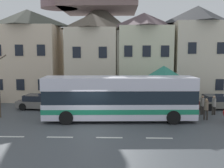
# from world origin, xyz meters

# --- Properties ---
(ground_plane) EXTENTS (40.00, 60.00, 0.07)m
(ground_plane) POSITION_xyz_m (0.00, -0.00, -0.03)
(ground_plane) COLOR #494E52
(townhouse_01) EXTENTS (6.53, 5.42, 9.61)m
(townhouse_01) POSITION_xyz_m (-7.80, 11.68, 4.80)
(townhouse_01) COLOR beige
(townhouse_01) RESTS_ON ground_plane
(townhouse_02) EXTENTS (5.10, 5.99, 9.18)m
(townhouse_02) POSITION_xyz_m (-0.84, 11.96, 4.59)
(townhouse_02) COLOR beige
(townhouse_02) RESTS_ON ground_plane
(townhouse_03) EXTENTS (5.32, 6.77, 9.29)m
(townhouse_03) POSITION_xyz_m (4.68, 12.35, 4.64)
(townhouse_03) COLOR beige
(townhouse_03) RESTS_ON ground_plane
(townhouse_04) EXTENTS (5.53, 6.96, 10.01)m
(townhouse_04) POSITION_xyz_m (10.43, 12.45, 5.00)
(townhouse_04) COLOR beige
(townhouse_04) RESTS_ON ground_plane
(hilltop_castle) EXTENTS (32.85, 32.85, 22.41)m
(hilltop_castle) POSITION_xyz_m (-1.66, 30.67, 7.26)
(hilltop_castle) COLOR #6A685B
(hilltop_castle) RESTS_ON ground_plane
(transit_bus) EXTENTS (11.34, 2.99, 3.30)m
(transit_bus) POSITION_xyz_m (2.08, 2.39, 1.66)
(transit_bus) COLOR white
(transit_bus) RESTS_ON ground_plane
(bus_shelter) EXTENTS (3.60, 3.60, 3.96)m
(bus_shelter) POSITION_xyz_m (5.85, 5.59, 3.16)
(bus_shelter) COLOR #473D33
(bus_shelter) RESTS_ON ground_plane
(parked_car_00) EXTENTS (4.34, 2.40, 1.27)m
(parked_car_00) POSITION_xyz_m (-5.03, 6.38, 0.63)
(parked_car_00) COLOR slate
(parked_car_00) RESTS_ON ground_plane
(parked_car_01) EXTENTS (4.36, 2.30, 1.24)m
(parked_car_01) POSITION_xyz_m (11.19, 6.93, 0.62)
(parked_car_01) COLOR slate
(parked_car_01) RESTS_ON ground_plane
(pedestrian_00) EXTENTS (0.33, 0.33, 1.64)m
(pedestrian_00) POSITION_xyz_m (8.66, 2.80, 0.94)
(pedestrian_00) COLOR #38332D
(pedestrian_00) RESTS_ON ground_plane
(pedestrian_01) EXTENTS (0.34, 0.34, 1.47)m
(pedestrian_01) POSITION_xyz_m (8.25, 3.69, 0.79)
(pedestrian_01) COLOR #38332D
(pedestrian_01) RESTS_ON ground_plane
(pedestrian_02) EXTENTS (0.33, 0.32, 1.59)m
(pedestrian_02) POSITION_xyz_m (9.79, 4.44, 0.88)
(pedestrian_02) COLOR #38332D
(pedestrian_02) RESTS_ON ground_plane
(pedestrian_03) EXTENTS (0.30, 0.29, 1.59)m
(pedestrian_03) POSITION_xyz_m (8.88, 4.51, 0.86)
(pedestrian_03) COLOR #38332D
(pedestrian_03) RESTS_ON ground_plane
(public_bench) EXTENTS (1.49, 0.48, 0.87)m
(public_bench) POSITION_xyz_m (3.82, 7.67, 0.47)
(public_bench) COLOR #473828
(public_bench) RESTS_ON ground_plane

